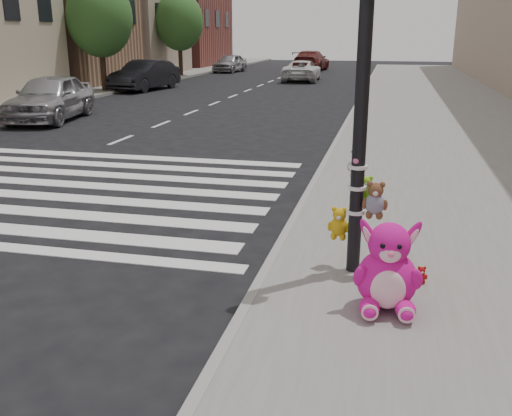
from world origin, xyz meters
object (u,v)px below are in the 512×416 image
(car_dark_far, at_px, (145,75))
(car_white_near, at_px, (302,71))
(signal_pole, at_px, (361,141))
(pink_bunny, at_px, (387,273))
(red_teddy, at_px, (421,275))
(car_silver_far, at_px, (50,97))

(car_dark_far, height_order, car_white_near, car_dark_far)
(signal_pole, relative_size, pink_bunny, 4.00)
(red_teddy, distance_m, car_white_near, 30.60)
(pink_bunny, height_order, red_teddy, pink_bunny)
(signal_pole, bearing_deg, car_dark_far, 119.37)
(signal_pole, distance_m, pink_bunny, 1.58)
(signal_pole, bearing_deg, red_teddy, -16.21)
(red_teddy, relative_size, car_white_near, 0.05)
(pink_bunny, distance_m, car_silver_far, 16.79)
(signal_pole, height_order, red_teddy, signal_pole)
(car_dark_far, bearing_deg, pink_bunny, -52.70)
(signal_pole, distance_m, car_dark_far, 25.33)
(signal_pole, relative_size, car_silver_far, 0.86)
(red_teddy, height_order, car_white_near, car_white_near)
(red_teddy, bearing_deg, signal_pole, 154.23)
(car_dark_far, bearing_deg, signal_pole, -52.41)
(signal_pole, relative_size, red_teddy, 18.84)
(pink_bunny, height_order, car_white_near, car_white_near)
(pink_bunny, distance_m, car_dark_far, 26.35)
(signal_pole, relative_size, car_dark_far, 0.85)
(pink_bunny, relative_size, red_teddy, 4.71)
(red_teddy, xyz_separation_m, car_dark_far, (-13.20, 22.29, 0.53))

